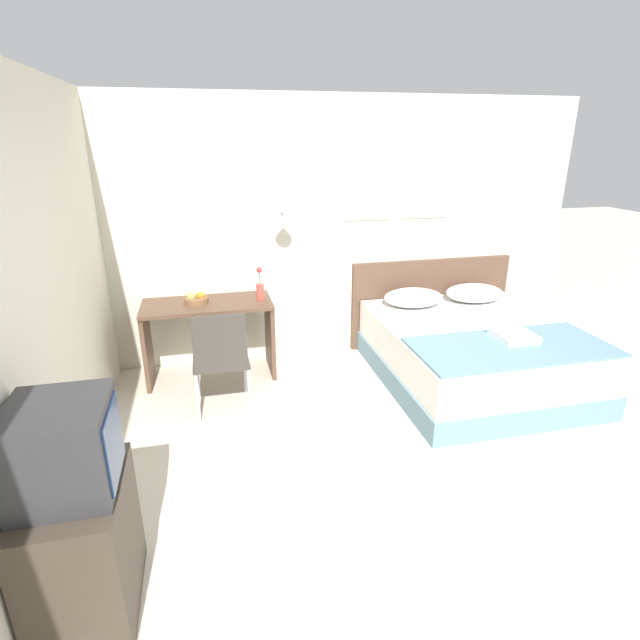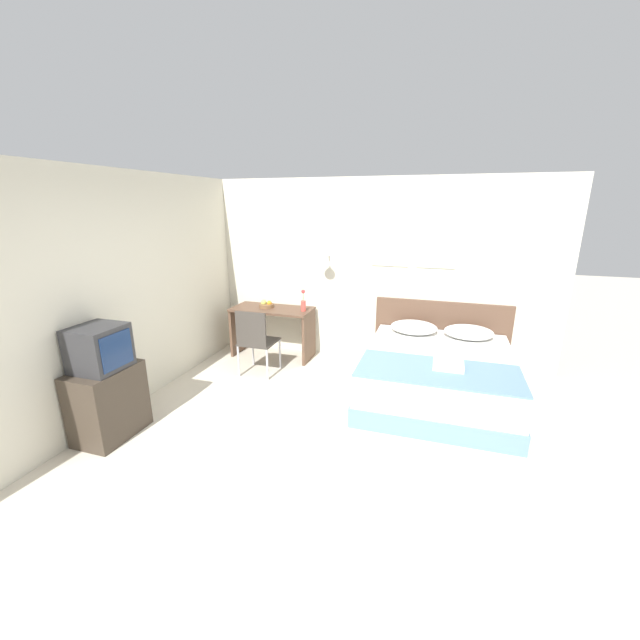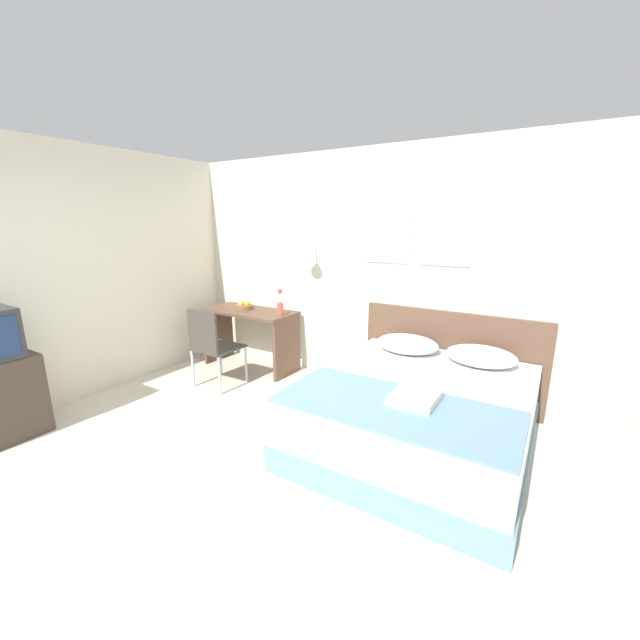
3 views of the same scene
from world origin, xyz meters
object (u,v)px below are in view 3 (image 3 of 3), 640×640
Objects in this scene: bed at (417,414)px; flower_vase at (280,306)px; folded_towel_near_foot at (415,398)px; pillow_left at (407,344)px; fruit_bowl at (244,306)px; pillow_right at (481,356)px; headboard at (449,357)px; throw_blanket at (394,407)px; desk at (250,328)px; desk_chair at (211,342)px.

bed is 2.16m from flower_vase.
bed is 5.72× the size of folded_towel_near_foot.
pillow_left is 1.21m from folded_towel_near_foot.
folded_towel_near_foot is at bearing -23.04° from fruit_bowl.
pillow_right is at bearing -0.26° from fruit_bowl.
pillow_right is (0.71, 0.00, 0.00)m from pillow_left.
pillow_left reaches higher than bed.
pillow_right is at bearing 62.90° from bed.
headboard is at bearing 42.00° from pillow_left.
flower_vase reaches higher than throw_blanket.
desk is (-2.82, 0.00, -0.13)m from pillow_right.
pillow_left is 1.00× the size of pillow_right.
throw_blanket is at bearing -26.36° from fruit_bowl.
flower_vase is (-1.96, 1.25, 0.29)m from throw_blanket.
folded_towel_near_foot is at bearing -67.90° from pillow_left.
pillow_left is 0.51× the size of desk.
fruit_bowl is at bearing 179.74° from pillow_right.
flower_vase is at bearing 147.43° from throw_blanket.
flower_vase is (-1.60, -0.01, 0.22)m from pillow_left.
bed is 6.08× the size of flower_vase.
bed is at bearing -15.34° from fruit_bowl.
pillow_right is 2.82m from desk.
throw_blanket is (0.35, -1.26, -0.07)m from pillow_left.
desk_chair is (0.08, -0.75, 0.01)m from desk.
folded_towel_near_foot is at bearing -102.66° from pillow_right.
headboard is at bearing 90.00° from bed.
headboard reaches higher than desk.
headboard is 2.95× the size of pillow_left.
bed is at bearing 90.00° from throw_blanket.
desk_chair is at bearing -164.81° from pillow_right.
pillow_right is at bearing -0.07° from desk.
bed is 2.57m from desk.
pillow_right is at bearing 77.34° from folded_towel_near_foot.
throw_blanket is 1.80× the size of desk_chair.
bed is 1.17× the size of throw_blanket.
desk_chair is at bearing 167.88° from throw_blanket.
desk is 1.31× the size of desk_chair.
folded_towel_near_foot is at bearing -8.59° from desk_chair.
fruit_bowl is at bearing 153.64° from throw_blanket.
headboard is 1.98× the size of desk_chair.
desk is at bearing -172.73° from headboard.
folded_towel_near_foot is 2.80m from desk.
desk_chair reaches higher than throw_blanket.
desk reaches higher than bed.
flower_vase is (-1.96, 0.68, 0.60)m from bed.
pillow_left is 1.95× the size of flower_vase.
pillow_left is 0.71m from pillow_right.
folded_towel_near_foot is at bearing -76.70° from bed.
throw_blanket is at bearing -105.69° from pillow_right.
pillow_left is at bearing 180.00° from pillow_right.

